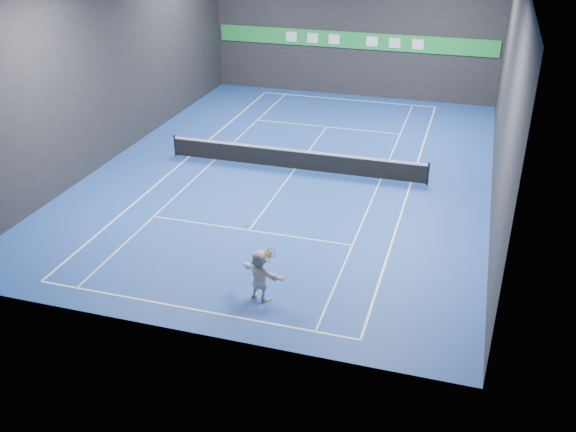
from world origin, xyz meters
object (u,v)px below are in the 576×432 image
(player, at_px, (260,275))
(tennis_net, at_px, (295,159))
(tennis_ball, at_px, (246,226))
(tennis_racket, at_px, (270,254))

(player, distance_m, tennis_net, 10.89)
(tennis_ball, relative_size, tennis_racket, 0.13)
(tennis_ball, height_order, tennis_racket, tennis_ball)
(tennis_net, relative_size, tennis_racket, 22.86)
(player, bearing_deg, tennis_racket, -151.10)
(tennis_net, distance_m, tennis_racket, 10.97)
(player, xyz_separation_m, tennis_ball, (-0.40, -0.00, 1.72))
(tennis_ball, distance_m, tennis_net, 11.02)
(player, height_order, tennis_net, player)
(tennis_racket, bearing_deg, tennis_ball, -176.01)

